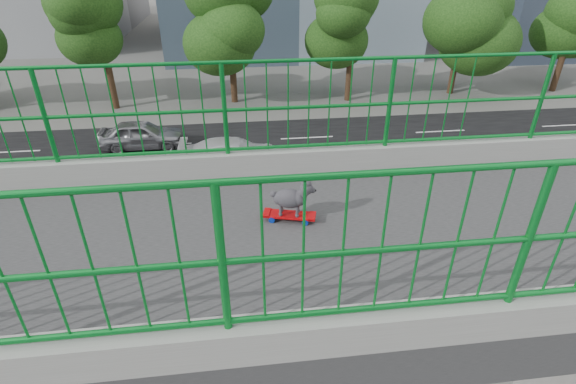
# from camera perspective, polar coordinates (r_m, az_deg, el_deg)

# --- Properties ---
(road) EXTENTS (18.00, 90.00, 0.02)m
(road) POSITION_cam_1_polar(r_m,az_deg,el_deg) (19.47, -18.35, -1.04)
(road) COLOR black
(road) RESTS_ON ground
(street_trees) EXTENTS (5.30, 60.40, 7.26)m
(street_trees) POSITION_cam_1_polar(r_m,az_deg,el_deg) (30.05, -13.64, 19.92)
(street_trees) COLOR black
(street_trees) RESTS_ON ground
(skateboard) EXTENTS (0.30, 0.57, 0.07)m
(skateboard) POSITION_cam_1_polar(r_m,az_deg,el_deg) (4.51, 0.18, -3.15)
(skateboard) COLOR red
(skateboard) RESTS_ON footbridge
(poodle) EXTENTS (0.27, 0.46, 0.39)m
(poodle) POSITION_cam_1_polar(r_m,az_deg,el_deg) (4.39, 0.51, -0.66)
(poodle) COLOR #27252A
(poodle) RESTS_ON skateboard
(car_1) EXTENTS (1.46, 4.18, 1.38)m
(car_1) POSITION_cam_1_polar(r_m,az_deg,el_deg) (16.51, -26.53, -6.06)
(car_1) COLOR black
(car_1) RESTS_ON ground
(car_3) EXTENTS (2.11, 5.19, 1.50)m
(car_3) POSITION_cam_1_polar(r_m,az_deg,el_deg) (20.99, -7.11, 4.95)
(car_3) COLOR silver
(car_3) RESTS_ON ground
(car_4) EXTENTS (1.76, 4.38, 1.49)m
(car_4) POSITION_cam_1_polar(r_m,az_deg,el_deg) (24.50, -18.90, 7.25)
(car_4) COLOR gray
(car_4) RESTS_ON ground
(car_5) EXTENTS (1.43, 4.10, 1.35)m
(car_5) POSITION_cam_1_polar(r_m,az_deg,el_deg) (13.55, -22.76, -13.76)
(car_5) COLOR silver
(car_5) RESTS_ON ground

